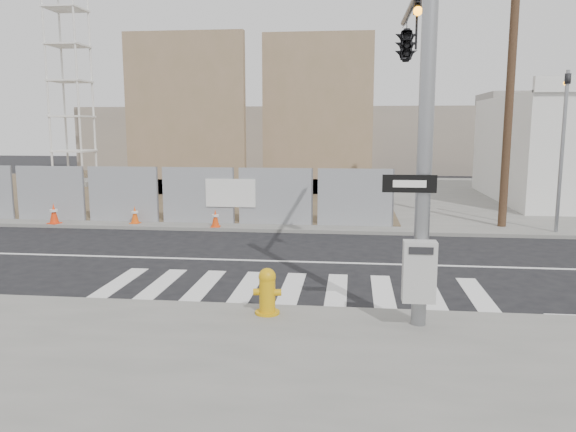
# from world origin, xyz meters

# --- Properties ---
(ground) EXTENTS (100.00, 100.00, 0.00)m
(ground) POSITION_xyz_m (0.00, 0.00, 0.00)
(ground) COLOR black
(ground) RESTS_ON ground
(sidewalk_far) EXTENTS (50.00, 20.00, 0.12)m
(sidewalk_far) POSITION_xyz_m (0.00, 14.00, 0.06)
(sidewalk_far) COLOR slate
(sidewalk_far) RESTS_ON ground
(signal_pole) EXTENTS (0.96, 5.87, 7.00)m
(signal_pole) POSITION_xyz_m (2.49, -2.05, 4.78)
(signal_pole) COLOR gray
(signal_pole) RESTS_ON sidewalk_near
(far_signal_pole) EXTENTS (0.16, 0.20, 5.60)m
(far_signal_pole) POSITION_xyz_m (8.00, 4.60, 3.48)
(far_signal_pole) COLOR gray
(far_signal_pole) RESTS_ON sidewalk_far
(chain_link_fence) EXTENTS (24.60, 0.04, 2.00)m
(chain_link_fence) POSITION_xyz_m (-10.00, 5.00, 1.12)
(chain_link_fence) COLOR gray
(chain_link_fence) RESTS_ON sidewalk_far
(concrete_wall_left) EXTENTS (6.00, 1.30, 8.00)m
(concrete_wall_left) POSITION_xyz_m (-7.00, 13.08, 3.38)
(concrete_wall_left) COLOR #7C694A
(concrete_wall_left) RESTS_ON sidewalk_far
(concrete_wall_right) EXTENTS (5.50, 1.30, 8.00)m
(concrete_wall_right) POSITION_xyz_m (-0.50, 14.08, 3.38)
(concrete_wall_right) COLOR #7C694A
(concrete_wall_right) RESTS_ON sidewalk_far
(crane_tower) EXTENTS (2.60, 2.60, 18.15)m
(crane_tower) POSITION_xyz_m (-15.00, 17.00, 9.02)
(crane_tower) COLOR slate
(crane_tower) RESTS_ON sidewalk_far
(utility_pole_right) EXTENTS (1.60, 0.28, 10.00)m
(utility_pole_right) POSITION_xyz_m (6.50, 5.50, 5.20)
(utility_pole_right) COLOR #473021
(utility_pole_right) RESTS_ON sidewalk_far
(fire_hydrant) EXTENTS (0.54, 0.51, 0.87)m
(fire_hydrant) POSITION_xyz_m (-0.23, -4.55, 0.55)
(fire_hydrant) COLOR #CA940B
(fire_hydrant) RESTS_ON sidewalk_near
(traffic_cone_b) EXTENTS (0.47, 0.47, 0.73)m
(traffic_cone_b) POSITION_xyz_m (-9.28, 4.22, 0.48)
(traffic_cone_b) COLOR #F0360C
(traffic_cone_b) RESTS_ON sidewalk_far
(traffic_cone_c) EXTENTS (0.35, 0.35, 0.63)m
(traffic_cone_c) POSITION_xyz_m (-6.42, 4.60, 0.43)
(traffic_cone_c) COLOR #E6500C
(traffic_cone_c) RESTS_ON sidewalk_far
(traffic_cone_d) EXTENTS (0.35, 0.35, 0.62)m
(traffic_cone_d) POSITION_xyz_m (-3.38, 4.22, 0.42)
(traffic_cone_d) COLOR #E43F0C
(traffic_cone_d) RESTS_ON sidewalk_far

